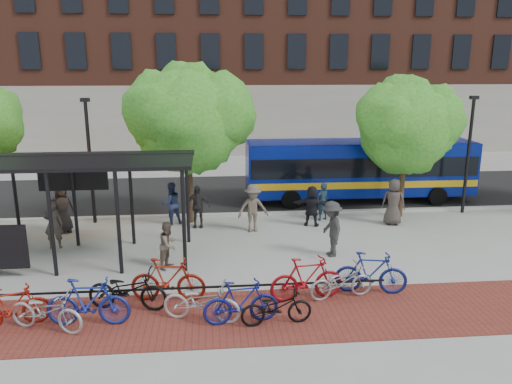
{
  "coord_description": "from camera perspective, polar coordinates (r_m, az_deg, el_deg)",
  "views": [
    {
      "loc": [
        -2.11,
        -16.8,
        6.37
      ],
      "look_at": [
        -0.4,
        1.85,
        1.6
      ],
      "focal_mm": 35.0,
      "sensor_mm": 36.0,
      "label": 1
    }
  ],
  "objects": [
    {
      "name": "ground",
      "position": [
        18.09,
        1.81,
        -6.33
      ],
      "size": [
        160.0,
        160.0,
        0.0
      ],
      "primitive_type": "plane",
      "color": "#9E9E99",
      "rests_on": "ground"
    },
    {
      "name": "asphalt_street",
      "position": [
        25.69,
        -0.35,
        -0.05
      ],
      "size": [
        160.0,
        8.0,
        0.01
      ],
      "primitive_type": "cube",
      "color": "black",
      "rests_on": "ground"
    },
    {
      "name": "curb",
      "position": [
        21.84,
        0.54,
        -2.5
      ],
      "size": [
        160.0,
        0.25,
        0.12
      ],
      "primitive_type": "cube",
      "color": "#B7B7B2",
      "rests_on": "ground"
    },
    {
      "name": "brick_strip",
      "position": [
        13.41,
        -4.27,
        -14.1
      ],
      "size": [
        24.0,
        3.0,
        0.01
      ],
      "primitive_type": "cube",
      "color": "maroon",
      "rests_on": "ground"
    },
    {
      "name": "bike_rack_rail",
      "position": [
        14.26,
        -9.69,
        -12.46
      ],
      "size": [
        12.0,
        0.05,
        0.95
      ],
      "primitive_type": "cube",
      "color": "black",
      "rests_on": "ground"
    },
    {
      "name": "building_brick",
      "position": [
        44.63,
        11.14,
        18.7
      ],
      "size": [
        55.0,
        14.0,
        20.0
      ],
      "primitive_type": "cube",
      "color": "brown",
      "rests_on": "ground"
    },
    {
      "name": "bus_shelter",
      "position": [
        17.72,
        -25.0,
        1.98
      ],
      "size": [
        10.6,
        3.07,
        3.6
      ],
      "color": "black",
      "rests_on": "ground"
    },
    {
      "name": "tree_b",
      "position": [
        20.26,
        -7.54,
        8.76
      ],
      "size": [
        5.15,
        4.2,
        6.47
      ],
      "color": "#382619",
      "rests_on": "ground"
    },
    {
      "name": "tree_c",
      "position": [
        21.88,
        16.97,
        7.6
      ],
      "size": [
        4.66,
        3.8,
        5.92
      ],
      "color": "#382619",
      "rests_on": "ground"
    },
    {
      "name": "lamp_post_left",
      "position": [
        21.29,
        -18.47,
        3.76
      ],
      "size": [
        0.35,
        0.2,
        5.12
      ],
      "color": "black",
      "rests_on": "ground"
    },
    {
      "name": "lamp_post_right",
      "position": [
        23.51,
        23.12,
        4.28
      ],
      "size": [
        0.35,
        0.2,
        5.12
      ],
      "color": "black",
      "rests_on": "ground"
    },
    {
      "name": "bus",
      "position": [
        24.34,
        11.73,
        2.86
      ],
      "size": [
        10.79,
        2.65,
        2.91
      ],
      "rotation": [
        0.0,
        0.0,
        -0.01
      ],
      "color": "navy",
      "rests_on": "ground"
    },
    {
      "name": "bike_1",
      "position": [
        14.06,
        -26.16,
        -11.73
      ],
      "size": [
        1.9,
        1.09,
        1.1
      ],
      "primitive_type": "imported",
      "rotation": [
        0.0,
        0.0,
        1.9
      ],
      "color": "maroon",
      "rests_on": "ground"
    },
    {
      "name": "bike_2",
      "position": [
        13.57,
        -22.85,
        -12.41
      ],
      "size": [
        2.13,
        1.35,
        1.06
      ],
      "primitive_type": "imported",
      "rotation": [
        0.0,
        0.0,
        1.22
      ],
      "color": "#A3A3A5",
      "rests_on": "ground"
    },
    {
      "name": "bike_3",
      "position": [
        13.41,
        -18.65,
        -11.85
      ],
      "size": [
        2.14,
        0.73,
        1.26
      ],
      "primitive_type": "imported",
      "rotation": [
        0.0,
        0.0,
        1.5
      ],
      "color": "navy",
      "rests_on": "ground"
    },
    {
      "name": "bike_4",
      "position": [
        13.96,
        -14.48,
        -10.75
      ],
      "size": [
        2.26,
        1.15,
        1.14
      ],
      "primitive_type": "imported",
      "rotation": [
        0.0,
        0.0,
        1.38
      ],
      "color": "black",
      "rests_on": "ground"
    },
    {
      "name": "bike_5",
      "position": [
        14.17,
        -10.02,
        -9.85
      ],
      "size": [
        2.13,
        0.82,
        1.25
      ],
      "primitive_type": "imported",
      "rotation": [
        0.0,
        0.0,
        1.46
      ],
      "color": "maroon",
      "rests_on": "ground"
    },
    {
      "name": "bike_6",
      "position": [
        13.06,
        -6.26,
        -12.34
      ],
      "size": [
        2.16,
        1.26,
        1.07
      ],
      "primitive_type": "imported",
      "rotation": [
        0.0,
        0.0,
        1.28
      ],
      "color": "#AAAAAC",
      "rests_on": "ground"
    },
    {
      "name": "bike_7",
      "position": [
        12.85,
        -1.74,
        -12.48
      ],
      "size": [
        1.98,
        0.76,
        1.16
      ],
      "primitive_type": "imported",
      "rotation": [
        0.0,
        0.0,
        1.69
      ],
      "color": "navy",
      "rests_on": "ground"
    },
    {
      "name": "bike_8",
      "position": [
        12.85,
        2.33,
        -13.0
      ],
      "size": [
        1.87,
        0.8,
        0.96
      ],
      "primitive_type": "imported",
      "rotation": [
        0.0,
        0.0,
        1.67
      ],
      "color": "black",
      "rests_on": "ground"
    },
    {
      "name": "bike_9",
      "position": [
        14.09,
        5.8,
        -9.83
      ],
      "size": [
        2.15,
        0.87,
        1.26
      ],
      "primitive_type": "imported",
      "rotation": [
        0.0,
        0.0,
        1.71
      ],
      "color": "maroon",
      "rests_on": "ground"
    },
    {
      "name": "bike_10",
      "position": [
        14.37,
        9.73,
        -10.06
      ],
      "size": [
        1.97,
        1.0,
        0.99
      ],
      "primitive_type": "imported",
      "rotation": [
        0.0,
        0.0,
        1.76
      ],
      "color": "gray",
      "rests_on": "ground"
    },
    {
      "name": "bike_11",
      "position": [
        14.79,
        12.99,
        -8.98
      ],
      "size": [
        2.14,
        1.01,
        1.24
      ],
      "primitive_type": "imported",
      "rotation": [
        0.0,
        0.0,
        1.35
      ],
      "color": "navy",
      "rests_on": "ground"
    },
    {
      "name": "pedestrian_0",
      "position": [
        20.79,
        -21.29,
        -1.73
      ],
      "size": [
        1.14,
        1.0,
        1.97
      ],
      "primitive_type": "imported",
      "rotation": [
        0.0,
        0.0,
        0.48
      ],
      "color": "black",
      "rests_on": "ground"
    },
    {
      "name": "pedestrian_1",
      "position": [
        19.13,
        -22.16,
        -3.42
      ],
      "size": [
        0.67,
        0.46,
        1.8
      ],
      "primitive_type": "imported",
      "rotation": [
        0.0,
        0.0,
        3.19
      ],
      "color": "#484039",
      "rests_on": "ground"
    },
    {
      "name": "pedestrian_2",
      "position": [
        20.69,
        -9.69,
        -1.3
      ],
      "size": [
        1.06,
        0.97,
        1.76
      ],
      "primitive_type": "imported",
      "rotation": [
        0.0,
        0.0,
        3.58
      ],
      "color": "navy",
      "rests_on": "ground"
    },
    {
      "name": "pedestrian_3",
      "position": [
        19.48,
        -0.35,
        -1.86
      ],
      "size": [
        1.33,
        0.92,
        1.9
      ],
      "primitive_type": "imported",
      "rotation": [
        0.0,
        0.0,
        0.19
      ],
      "color": "brown",
      "rests_on": "ground"
    },
    {
      "name": "pedestrian_4",
      "position": [
        20.17,
        -6.72,
        -1.64
      ],
      "size": [
        1.03,
        0.46,
        1.74
      ],
      "primitive_type": "imported",
      "rotation": [
        0.0,
        0.0,
        6.25
      ],
      "color": "#292929",
      "rests_on": "ground"
    },
    {
      "name": "pedestrian_5",
      "position": [
        20.34,
        6.4,
        -1.58
      ],
      "size": [
        1.63,
        0.91,
        1.67
      ],
      "primitive_type": "imported",
      "rotation": [
        0.0,
        0.0,
        2.85
      ],
      "color": "black",
      "rests_on": "ground"
    },
    {
      "name": "pedestrian_6",
      "position": [
        21.11,
        15.44,
        -1.09
      ],
      "size": [
        1.1,
        0.94,
        1.92
      ],
      "primitive_type": "imported",
      "rotation": [
        0.0,
        0.0,
        2.72
      ],
      "color": "#3C3530",
      "rests_on": "ground"
    },
    {
      "name": "pedestrian_7",
      "position": [
        21.16,
        7.63,
        -1.1
      ],
      "size": [
        0.69,
        0.59,
        1.6
      ],
      "primitive_type": "imported",
      "rotation": [
        0.0,
        0.0,
        3.57
      ],
      "color": "#1B2F3F",
      "rests_on": "ground"
    },
    {
      "name": "pedestrian_8",
      "position": [
        16.36,
        -9.97,
        -5.96
      ],
      "size": [
        0.85,
        0.93,
        1.54
      ],
      "primitive_type": "imported",
      "rotation": [
        0.0,
        0.0,
        1.12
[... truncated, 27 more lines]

